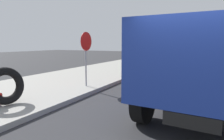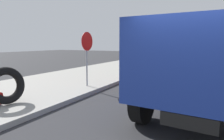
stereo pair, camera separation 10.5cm
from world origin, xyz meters
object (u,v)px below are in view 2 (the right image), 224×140
at_px(loose_tire, 6,86).
at_px(dump_truck_orange, 224,45).
at_px(dump_truck_green, 202,48).
at_px(dump_truck_blue, 212,54).
at_px(dump_truck_yellow, 210,46).
at_px(stop_sign, 87,49).

height_order(loose_tire, dump_truck_orange, dump_truck_orange).
distance_m(dump_truck_green, dump_truck_orange, 19.77).
distance_m(dump_truck_blue, dump_truck_orange, 28.46).
height_order(dump_truck_green, dump_truck_yellow, same).
relative_size(stop_sign, dump_truck_yellow, 0.32).
relative_size(stop_sign, dump_truck_blue, 0.31).
bearing_deg(dump_truck_green, dump_truck_blue, -174.35).
distance_m(loose_tire, dump_truck_blue, 6.27).
relative_size(dump_truck_yellow, dump_truck_orange, 0.99).
distance_m(dump_truck_blue, dump_truck_green, 8.79).
height_order(dump_truck_yellow, dump_truck_orange, same).
bearing_deg(stop_sign, dump_truck_yellow, -12.49).
xyz_separation_m(dump_truck_green, dump_truck_yellow, (8.74, -0.19, 0.00)).
height_order(dump_truck_blue, dump_truck_yellow, same).
distance_m(loose_tire, dump_truck_orange, 32.38).
bearing_deg(dump_truck_green, dump_truck_yellow, -1.22).
distance_m(dump_truck_yellow, dump_truck_orange, 11.05).
height_order(loose_tire, dump_truck_green, dump_truck_green).
height_order(dump_truck_green, dump_truck_orange, same).
bearing_deg(dump_truck_orange, dump_truck_yellow, 172.50).
relative_size(loose_tire, dump_truck_green, 0.16).
xyz_separation_m(loose_tire, stop_sign, (3.19, -0.62, 0.99)).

